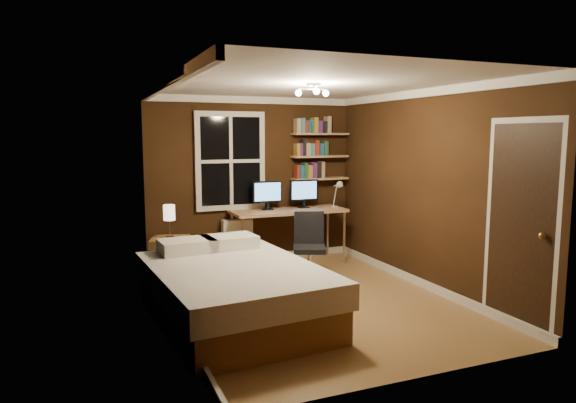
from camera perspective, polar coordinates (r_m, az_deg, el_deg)
name	(u,v)px	position (r m, az deg, el deg)	size (l,w,h in m)	color
floor	(309,300)	(6.16, 2.31, -10.93)	(4.20, 4.20, 0.00)	olive
wall_back	(252,180)	(7.84, -3.99, 2.37)	(3.20, 0.04, 2.50)	black
wall_left	(168,202)	(5.43, -13.20, -0.05)	(0.04, 4.20, 2.50)	black
wall_right	(425,190)	(6.70, 14.93, 1.28)	(0.04, 4.20, 2.50)	black
ceiling	(310,84)	(5.87, 2.44, 12.91)	(3.20, 4.20, 0.02)	white
window	(230,161)	(7.68, -6.42, 4.48)	(1.06, 0.06, 1.46)	silver
door	(520,228)	(5.58, 24.37, -2.66)	(0.03, 0.82, 2.05)	black
door_knob	(542,236)	(5.35, 26.38, -3.45)	(0.06, 0.06, 0.06)	#B4903A
ceiling_fixture	(314,92)	(5.77, 2.85, 12.01)	(0.44, 0.44, 0.18)	beige
bookshelf_lower	(320,179)	(8.12, 3.55, 2.55)	(0.92, 0.22, 0.03)	#9F724D
books_row_lower	(320,170)	(8.11, 3.55, 3.47)	(0.42, 0.16, 0.23)	maroon
bookshelf_middle	(320,156)	(8.10, 3.57, 5.02)	(0.92, 0.22, 0.03)	#9F724D
books_row_middle	(320,148)	(8.10, 3.57, 5.94)	(0.48, 0.16, 0.23)	navy
bookshelf_upper	(320,134)	(8.10, 3.59, 7.49)	(0.92, 0.22, 0.03)	#9F724D
books_row_upper	(320,126)	(8.10, 3.59, 8.41)	(0.54, 0.16, 0.23)	#23522F
bed	(234,291)	(5.45, -6.07, -9.91)	(1.77, 2.33, 0.75)	brown
nightstand	(171,260)	(6.94, -12.92, -6.40)	(0.48, 0.48, 0.60)	brown
bedside_lamp	(169,221)	(6.84, -13.04, -2.18)	(0.15, 0.15, 0.43)	#F2E7CB
radiator	(237,242)	(7.77, -5.67, -4.48)	(0.45, 0.16, 0.68)	white
desk	(288,213)	(7.73, 0.05, -1.34)	(1.73, 0.65, 0.82)	#9F724D
monitor_left	(267,196)	(7.66, -2.30, 0.67)	(0.46, 0.12, 0.43)	black
monitor_right	(304,194)	(7.88, 1.78, 0.86)	(0.46, 0.12, 0.43)	black
desk_lamp	(337,194)	(7.89, 5.51, 0.86)	(0.14, 0.32, 0.44)	silver
office_chair	(309,257)	(6.80, 2.37, -6.14)	(0.54, 0.54, 0.92)	black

